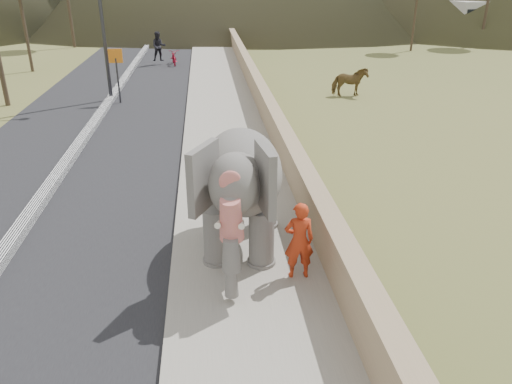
# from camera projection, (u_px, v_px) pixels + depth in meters

# --- Properties ---
(ground) EXTENTS (160.00, 160.00, 0.00)m
(ground) POSITION_uv_depth(u_px,v_px,m) (247.00, 277.00, 9.81)
(ground) COLOR olive
(ground) RESTS_ON ground
(road) EXTENTS (7.00, 120.00, 0.03)m
(road) POSITION_uv_depth(u_px,v_px,m) (89.00, 133.00, 18.42)
(road) COLOR black
(road) RESTS_ON ground
(median) EXTENTS (0.35, 120.00, 0.22)m
(median) POSITION_uv_depth(u_px,v_px,m) (89.00, 130.00, 18.38)
(median) COLOR black
(median) RESTS_ON ground
(walkway) EXTENTS (3.00, 120.00, 0.15)m
(walkway) POSITION_uv_depth(u_px,v_px,m) (225.00, 127.00, 18.86)
(walkway) COLOR #9E9687
(walkway) RESTS_ON ground
(parapet) EXTENTS (0.30, 120.00, 1.10)m
(parapet) POSITION_uv_depth(u_px,v_px,m) (268.00, 114.00, 18.82)
(parapet) COLOR tan
(parapet) RESTS_ON ground
(signboard) EXTENTS (0.60, 0.08, 2.40)m
(signboard) POSITION_uv_depth(u_px,v_px,m) (117.00, 67.00, 21.85)
(signboard) COLOR #2D2D33
(signboard) RESTS_ON ground
(cow) EXTENTS (1.62, 0.75, 1.37)m
(cow) POSITION_uv_depth(u_px,v_px,m) (350.00, 82.00, 23.48)
(cow) COLOR brown
(cow) RESTS_ON ground
(distant_car) EXTENTS (4.55, 3.22, 1.44)m
(distant_car) POSITION_uv_depth(u_px,v_px,m) (440.00, 30.00, 43.23)
(distant_car) COLOR #B7B7BE
(distant_car) RESTS_ON ground
(bus_white) EXTENTS (11.24, 3.94, 3.10)m
(bus_white) POSITION_uv_depth(u_px,v_px,m) (510.00, 19.00, 43.56)
(bus_white) COLOR silver
(bus_white) RESTS_ON ground
(elephant_and_man) EXTENTS (2.42, 3.84, 2.60)m
(elephant_and_man) POSITION_uv_depth(u_px,v_px,m) (243.00, 188.00, 10.22)
(elephant_and_man) COLOR slate
(elephant_and_man) RESTS_ON ground
(motorcyclist) EXTENTS (1.80, 1.91, 2.05)m
(motorcyclist) POSITION_uv_depth(u_px,v_px,m) (167.00, 52.00, 31.23)
(motorcyclist) COLOR maroon
(motorcyclist) RESTS_ON ground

